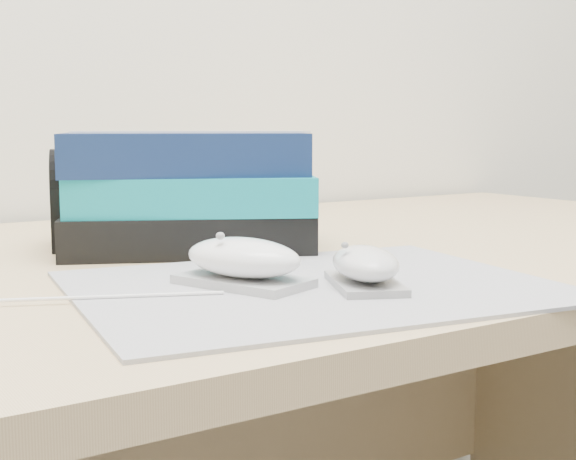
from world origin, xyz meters
TOP-DOWN VIEW (x-y plane):
  - desk at (0.00, 1.64)m, footprint 1.60×0.80m
  - mousepad at (-0.07, 1.35)m, footprint 0.45×0.37m
  - mouse_rear at (-0.12, 1.38)m, footprint 0.10×0.13m
  - mouse_front at (-0.04, 1.32)m, footprint 0.09×0.11m
  - usb_cable at (-0.26, 1.40)m, footprint 0.21×0.09m
  - book_stack at (-0.06, 1.63)m, footprint 0.34×0.31m
  - pouch at (-0.13, 1.68)m, footprint 0.15×0.12m

SIDE VIEW (x-z plane):
  - desk at x=0.00m, z-range 0.13..0.86m
  - mousepad at x=-0.07m, z-range 0.73..0.73m
  - usb_cable at x=-0.26m, z-range 0.73..0.74m
  - mouse_front at x=-0.04m, z-range 0.73..0.77m
  - mouse_rear at x=-0.12m, z-range 0.73..0.78m
  - pouch at x=-0.13m, z-range 0.73..0.84m
  - book_stack at x=-0.06m, z-range 0.73..0.86m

